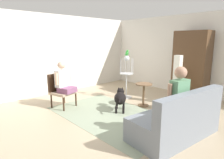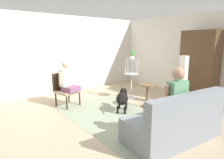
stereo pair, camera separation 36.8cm
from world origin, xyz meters
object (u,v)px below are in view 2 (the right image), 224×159
(dog, at_px, (122,98))
(armoire_cabinet, at_px, (199,66))
(armchair, at_px, (65,87))
(potted_plant, at_px, (181,97))
(couch, at_px, (176,123))
(column_lamp, at_px, (183,81))
(person_on_armchair, at_px, (68,79))
(round_end_table, at_px, (147,93))
(bird_cage_stand, at_px, (132,76))
(parrot, at_px, (132,53))
(person_on_couch, at_px, (174,97))

(dog, distance_m, armoire_cabinet, 2.67)
(armchair, relative_size, potted_plant, 1.27)
(couch, bearing_deg, column_lamp, 119.69)
(couch, distance_m, person_on_armchair, 3.06)
(potted_plant, bearing_deg, dog, -133.63)
(round_end_table, height_order, potted_plant, potted_plant)
(couch, xyz_separation_m, round_end_table, (-1.53, 0.93, 0.07))
(round_end_table, distance_m, column_lamp, 1.04)
(couch, height_order, bird_cage_stand, bird_cage_stand)
(couch, bearing_deg, person_on_armchair, -166.09)
(potted_plant, bearing_deg, couch, -60.49)
(armchair, distance_m, armoire_cabinet, 4.05)
(parrot, bearing_deg, round_end_table, -14.92)
(potted_plant, distance_m, column_lamp, 0.67)
(person_on_couch, xyz_separation_m, round_end_table, (-1.48, 0.95, -0.42))
(person_on_armchair, bearing_deg, column_lamp, 52.74)
(dog, bearing_deg, bird_cage_stand, 125.28)
(bird_cage_stand, xyz_separation_m, armoire_cabinet, (1.34, 1.53, 0.33))
(person_on_couch, distance_m, potted_plant, 1.49)
(couch, bearing_deg, armchair, -166.00)
(bird_cage_stand, relative_size, parrot, 7.49)
(person_on_armchair, height_order, armoire_cabinet, armoire_cabinet)
(potted_plant, bearing_deg, person_on_couch, -62.53)
(parrot, bearing_deg, potted_plant, 3.35)
(armchair, bearing_deg, bird_cage_stand, 70.26)
(person_on_couch, bearing_deg, dog, 172.63)
(round_end_table, bearing_deg, column_lamp, 59.59)
(person_on_armchair, relative_size, potted_plant, 1.14)
(armchair, bearing_deg, parrot, 69.99)
(armchair, distance_m, dog, 1.69)
(armchair, relative_size, column_lamp, 0.66)
(potted_plant, height_order, column_lamp, column_lamp)
(dog, relative_size, potted_plant, 0.88)
(dog, bearing_deg, person_on_armchair, -142.81)
(bird_cage_stand, xyz_separation_m, parrot, (0.01, 0.00, 0.72))
(column_lamp, bearing_deg, dog, -113.58)
(bird_cage_stand, distance_m, parrot, 0.72)
(column_lamp, bearing_deg, parrot, -155.02)
(couch, distance_m, round_end_table, 1.79)
(couch, relative_size, potted_plant, 2.61)
(armchair, bearing_deg, column_lamp, 51.14)
(armchair, height_order, person_on_couch, person_on_couch)
(armoire_cabinet, bearing_deg, bird_cage_stand, -131.22)
(bird_cage_stand, relative_size, armoire_cabinet, 0.64)
(person_on_couch, xyz_separation_m, column_lamp, (-0.97, 1.81, -0.12))
(parrot, bearing_deg, person_on_armchair, -106.37)
(couch, xyz_separation_m, armoire_cabinet, (-1.06, 2.69, 0.72))
(parrot, bearing_deg, armoire_cabinet, 49.00)
(dog, height_order, armoire_cabinet, armoire_cabinet)
(column_lamp, height_order, armoire_cabinet, armoire_cabinet)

